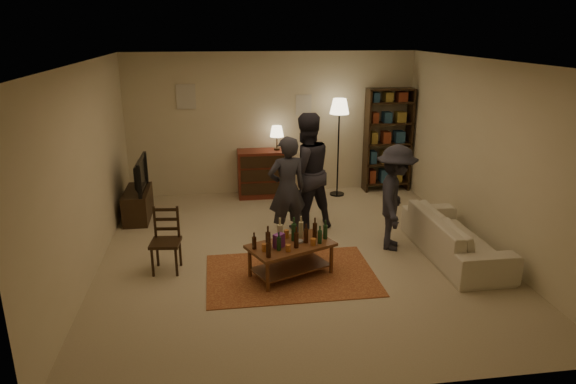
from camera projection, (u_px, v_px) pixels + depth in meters
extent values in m
plane|color=#C6B793|center=(297.00, 253.00, 7.42)|extent=(6.00, 6.00, 0.00)
plane|color=beige|center=(272.00, 124.00, 9.84)|extent=(5.50, 0.00, 5.50)
plane|color=beige|center=(88.00, 171.00, 6.64)|extent=(0.00, 6.00, 6.00)
plane|color=beige|center=(486.00, 156.00, 7.38)|extent=(0.00, 6.00, 6.00)
plane|color=beige|center=(356.00, 255.00, 4.18)|extent=(5.50, 0.00, 5.50)
plane|color=white|center=(298.00, 61.00, 6.60)|extent=(6.00, 6.00, 0.00)
cube|color=beige|center=(186.00, 97.00, 9.43)|extent=(0.35, 0.03, 0.45)
cube|color=beige|center=(304.00, 105.00, 9.79)|extent=(0.30, 0.03, 0.40)
cube|color=brown|center=(291.00, 275.00, 6.77)|extent=(2.20, 1.50, 0.01)
cube|color=brown|center=(291.00, 246.00, 6.64)|extent=(1.23, 0.97, 0.04)
cube|color=brown|center=(291.00, 267.00, 6.73)|extent=(1.10, 0.84, 0.02)
cylinder|color=brown|center=(268.00, 277.00, 6.28)|extent=(0.05, 0.05, 0.40)
cylinder|color=brown|center=(331.00, 259.00, 6.76)|extent=(0.05, 0.05, 0.40)
cylinder|color=brown|center=(250.00, 263.00, 6.66)|extent=(0.05, 0.05, 0.40)
cylinder|color=brown|center=(311.00, 247.00, 7.14)|extent=(0.05, 0.05, 0.40)
cylinder|color=#B36529|center=(264.00, 247.00, 6.41)|extent=(0.07, 0.07, 0.10)
cylinder|color=#B36529|center=(288.00, 248.00, 6.41)|extent=(0.07, 0.07, 0.09)
cylinder|color=#B36529|center=(286.00, 234.00, 6.82)|extent=(0.07, 0.07, 0.11)
cylinder|color=#B36529|center=(313.00, 242.00, 6.59)|extent=(0.07, 0.07, 0.09)
cube|color=#7A3695|center=(278.00, 240.00, 6.53)|extent=(0.16, 0.16, 0.18)
cylinder|color=gray|center=(300.00, 242.00, 6.67)|extent=(0.12, 0.12, 0.03)
cube|color=#302010|center=(165.00, 243.00, 6.76)|extent=(0.42, 0.42, 0.04)
cylinder|color=#302010|center=(152.00, 262.00, 6.67)|extent=(0.04, 0.04, 0.40)
cylinder|color=#302010|center=(176.00, 262.00, 6.69)|extent=(0.04, 0.04, 0.40)
cylinder|color=#302010|center=(157.00, 253.00, 6.97)|extent=(0.04, 0.04, 0.40)
cylinder|color=#302010|center=(180.00, 252.00, 6.98)|extent=(0.04, 0.04, 0.40)
cube|color=#302010|center=(166.00, 221.00, 6.83)|extent=(0.31, 0.06, 0.45)
cube|color=#302010|center=(138.00, 204.00, 8.71)|extent=(0.40, 1.00, 0.50)
imported|color=black|center=(136.00, 174.00, 8.55)|extent=(0.13, 0.97, 0.56)
cube|color=maroon|center=(264.00, 173.00, 9.82)|extent=(1.00, 0.48, 0.90)
cube|color=#302010|center=(266.00, 189.00, 9.66)|extent=(0.92, 0.02, 0.22)
cube|color=#302010|center=(265.00, 175.00, 9.58)|extent=(0.92, 0.02, 0.22)
cube|color=#302010|center=(265.00, 162.00, 9.50)|extent=(0.92, 0.02, 0.22)
cylinder|color=#302010|center=(277.00, 149.00, 9.71)|extent=(0.12, 0.12, 0.04)
cylinder|color=#302010|center=(277.00, 142.00, 9.67)|extent=(0.02, 0.02, 0.22)
cone|color=#FFE5B2|center=(277.00, 131.00, 9.61)|extent=(0.26, 0.26, 0.20)
cube|color=#302010|center=(367.00, 141.00, 9.98)|extent=(0.04, 0.34, 2.00)
cube|color=#302010|center=(409.00, 140.00, 10.10)|extent=(0.04, 0.34, 2.00)
cube|color=#302010|center=(385.00, 182.00, 10.30)|extent=(0.90, 0.34, 0.03)
cube|color=#302010|center=(387.00, 163.00, 10.18)|extent=(0.90, 0.34, 0.03)
cube|color=#302010|center=(388.00, 143.00, 10.06)|extent=(0.90, 0.34, 0.03)
cube|color=#302010|center=(389.00, 123.00, 9.94)|extent=(0.90, 0.34, 0.03)
cube|color=#302010|center=(390.00, 102.00, 9.81)|extent=(0.90, 0.34, 0.03)
cube|color=#302010|center=(391.00, 89.00, 9.74)|extent=(0.90, 0.34, 0.03)
cube|color=maroon|center=(371.00, 176.00, 10.22)|extent=(0.12, 0.22, 0.26)
cube|color=navy|center=(383.00, 175.00, 10.25)|extent=(0.15, 0.22, 0.26)
cube|color=olive|center=(396.00, 175.00, 10.29)|extent=(0.18, 0.22, 0.26)
cube|color=navy|center=(372.00, 157.00, 10.10)|extent=(0.12, 0.22, 0.24)
cube|color=olive|center=(384.00, 156.00, 10.13)|extent=(0.15, 0.22, 0.24)
cube|color=maroon|center=(398.00, 156.00, 10.17)|extent=(0.18, 0.22, 0.24)
cube|color=olive|center=(373.00, 137.00, 9.98)|extent=(0.12, 0.22, 0.22)
cube|color=maroon|center=(386.00, 137.00, 10.01)|extent=(0.15, 0.22, 0.22)
cube|color=navy|center=(399.00, 137.00, 10.05)|extent=(0.18, 0.22, 0.22)
cube|color=maroon|center=(374.00, 117.00, 9.86)|extent=(0.12, 0.22, 0.20)
cube|color=navy|center=(387.00, 117.00, 9.89)|extent=(0.15, 0.22, 0.20)
cube|color=olive|center=(400.00, 117.00, 9.93)|extent=(0.18, 0.22, 0.20)
cube|color=navy|center=(375.00, 97.00, 9.74)|extent=(0.12, 0.22, 0.18)
cube|color=olive|center=(388.00, 97.00, 9.77)|extent=(0.15, 0.22, 0.18)
cube|color=maroon|center=(402.00, 96.00, 9.81)|extent=(0.18, 0.22, 0.18)
cylinder|color=black|center=(337.00, 194.00, 10.01)|extent=(0.28, 0.28, 0.03)
cylinder|color=black|center=(338.00, 153.00, 9.76)|extent=(0.03, 0.03, 1.67)
cone|color=#FFE5B2|center=(340.00, 106.00, 9.49)|extent=(0.36, 0.36, 0.28)
imported|color=beige|center=(455.00, 236.00, 7.25)|extent=(0.81, 2.08, 0.61)
imported|color=#292A31|center=(287.00, 189.00, 7.67)|extent=(0.65, 0.49, 1.61)
imported|color=#27262E|center=(305.00, 172.00, 8.11)|extent=(1.08, 0.95, 1.88)
imported|color=#24242C|center=(395.00, 198.00, 7.39)|extent=(0.90, 1.14, 1.55)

